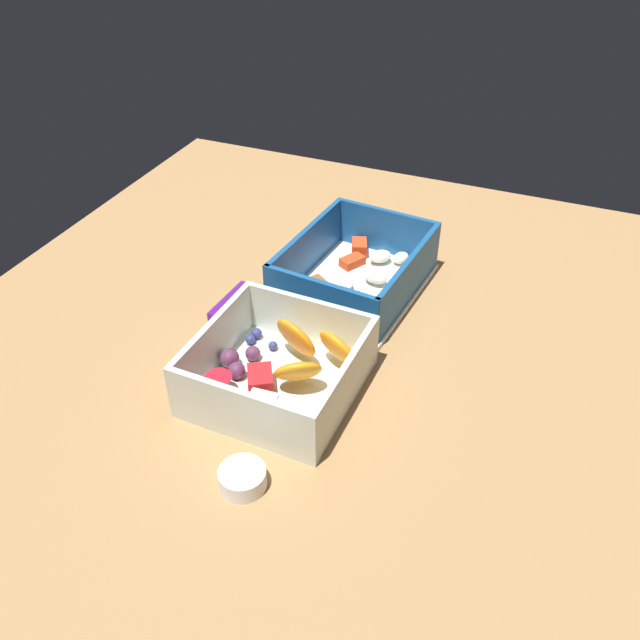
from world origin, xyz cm
name	(u,v)px	position (x,y,z in cm)	size (l,w,h in cm)	color
table_surface	(329,340)	(0.00, 0.00, 1.00)	(80.00, 80.00, 2.00)	#9E7547
pasta_container	(354,277)	(8.13, 0.24, 4.00)	(19.19, 15.02, 6.25)	white
fruit_bowl	(281,370)	(-9.51, 1.16, 4.13)	(15.22, 14.91, 5.84)	silver
candy_bar	(233,305)	(-0.29, 11.34, 2.60)	(7.00, 2.40, 1.20)	#51197A
paper_cup_liner	(243,478)	(-21.34, -0.92, 2.86)	(3.92, 3.92, 1.73)	white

